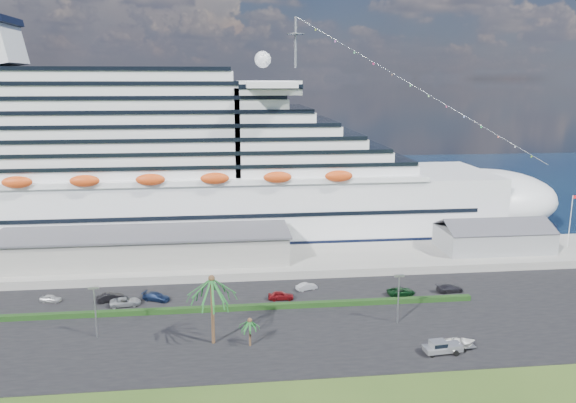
{
  "coord_description": "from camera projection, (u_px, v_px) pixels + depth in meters",
  "views": [
    {
      "loc": [
        -7.52,
        -75.47,
        39.37
      ],
      "look_at": [
        4.33,
        30.0,
        16.15
      ],
      "focal_mm": 35.0,
      "sensor_mm": 36.0,
      "label": 1
    }
  ],
  "objects": [
    {
      "name": "ground",
      "position": [
        282.0,
        353.0,
        82.5
      ],
      "size": [
        420.0,
        420.0,
        0.0
      ],
      "primitive_type": "plane",
      "color": "#2A4A18",
      "rests_on": "ground"
    },
    {
      "name": "asphalt_lot",
      "position": [
        275.0,
        321.0,
        93.17
      ],
      "size": [
        140.0,
        38.0,
        0.12
      ],
      "primitive_type": "cube",
      "color": "black",
      "rests_on": "ground"
    },
    {
      "name": "wharf",
      "position": [
        263.0,
        261.0,
        121.14
      ],
      "size": [
        240.0,
        20.0,
        1.8
      ],
      "primitive_type": "cube",
      "color": "gray",
      "rests_on": "ground"
    },
    {
      "name": "water",
      "position": [
        246.0,
        187.0,
        208.7
      ],
      "size": [
        420.0,
        160.0,
        0.02
      ],
      "primitive_type": "cube",
      "color": "black",
      "rests_on": "ground"
    },
    {
      "name": "cruise_ship",
      "position": [
        169.0,
        173.0,
        138.72
      ],
      "size": [
        191.0,
        38.0,
        54.0
      ],
      "color": "silver",
      "rests_on": "ground"
    },
    {
      "name": "terminal_building",
      "position": [
        144.0,
        247.0,
        117.54
      ],
      "size": [
        61.0,
        15.0,
        6.3
      ],
      "color": "gray",
      "rests_on": "wharf"
    },
    {
      "name": "port_shed",
      "position": [
        493.0,
        238.0,
        126.07
      ],
      "size": [
        24.0,
        12.31,
        7.37
      ],
      "color": "gray",
      "rests_on": "wharf"
    },
    {
      "name": "flagpole",
      "position": [
        571.0,
        219.0,
        127.21
      ],
      "size": [
        1.08,
        0.16,
        12.0
      ],
      "color": "silver",
      "rests_on": "wharf"
    },
    {
      "name": "hedge",
      "position": [
        226.0,
        308.0,
        97.04
      ],
      "size": [
        88.0,
        1.1,
        0.9
      ],
      "primitive_type": "cube",
      "color": "black",
      "rests_on": "asphalt_lot"
    },
    {
      "name": "lamp_post_left",
      "position": [
        95.0,
        306.0,
        86.07
      ],
      "size": [
        1.6,
        0.35,
        8.27
      ],
      "color": "gray",
      "rests_on": "asphalt_lot"
    },
    {
      "name": "lamp_post_right",
      "position": [
        399.0,
        293.0,
        91.31
      ],
      "size": [
        1.6,
        0.35,
        8.27
      ],
      "color": "gray",
      "rests_on": "asphalt_lot"
    },
    {
      "name": "palm_tall",
      "position": [
        212.0,
        287.0,
        83.33
      ],
      "size": [
        8.82,
        8.82,
        11.13
      ],
      "color": "#47301E",
      "rests_on": "ground"
    },
    {
      "name": "palm_short",
      "position": [
        250.0,
        324.0,
        83.66
      ],
      "size": [
        3.53,
        3.53,
        4.56
      ],
      "color": "#47301E",
      "rests_on": "ground"
    },
    {
      "name": "parked_car_0",
      "position": [
        51.0,
        298.0,
        100.85
      ],
      "size": [
        3.99,
        2.27,
        1.28
      ],
      "primitive_type": "imported",
      "rotation": [
        0.0,
        0.0,
        1.36
      ],
      "color": "#B5B6B8",
      "rests_on": "asphalt_lot"
    },
    {
      "name": "parked_car_1",
      "position": [
        110.0,
        297.0,
        101.06
      ],
      "size": [
        5.07,
        3.27,
        1.58
      ],
      "primitive_type": "imported",
      "rotation": [
        0.0,
        0.0,
        1.93
      ],
      "color": "black",
      "rests_on": "asphalt_lot"
    },
    {
      "name": "parked_car_2",
      "position": [
        125.0,
        302.0,
        99.11
      ],
      "size": [
        5.6,
        3.11,
        1.48
      ],
      "primitive_type": "imported",
      "rotation": [
        0.0,
        0.0,
        1.7
      ],
      "color": "#999DA1",
      "rests_on": "asphalt_lot"
    },
    {
      "name": "parked_car_3",
      "position": [
        156.0,
        297.0,
        101.45
      ],
      "size": [
        5.48,
        3.89,
        1.47
      ],
      "primitive_type": "imported",
      "rotation": [
        0.0,
        0.0,
        1.17
      ],
      "color": "#132142",
      "rests_on": "asphalt_lot"
    },
    {
      "name": "parked_car_4",
      "position": [
        281.0,
        296.0,
        101.82
      ],
      "size": [
        4.74,
        2.12,
        1.58
      ],
      "primitive_type": "imported",
      "rotation": [
        0.0,
        0.0,
        1.51
      ],
      "color": "maroon",
      "rests_on": "asphalt_lot"
    },
    {
      "name": "parked_car_5",
      "position": [
        307.0,
        287.0,
        106.52
      ],
      "size": [
        4.32,
        2.73,
        1.34
      ],
      "primitive_type": "imported",
      "rotation": [
        0.0,
        0.0,
        1.92
      ],
      "color": "#AEAFB5",
      "rests_on": "asphalt_lot"
    },
    {
      "name": "parked_car_6",
      "position": [
        401.0,
        291.0,
        104.0
      ],
      "size": [
        5.3,
        2.76,
        1.42
      ],
      "primitive_type": "imported",
      "rotation": [
        0.0,
        0.0,
        1.65
      ],
      "color": "black",
      "rests_on": "asphalt_lot"
    },
    {
      "name": "parked_car_7",
      "position": [
        450.0,
        288.0,
        105.46
      ],
      "size": [
        5.13,
        2.35,
        1.45
      ],
      "primitive_type": "imported",
      "rotation": [
        0.0,
        0.0,
        1.63
      ],
      "color": "#222127",
      "rests_on": "asphalt_lot"
    },
    {
      "name": "pickup_truck",
      "position": [
        442.0,
        347.0,
        81.74
      ],
      "size": [
        5.8,
        2.62,
        1.98
      ],
      "color": "black",
      "rests_on": "asphalt_lot"
    },
    {
      "name": "boat_trailer",
      "position": [
        459.0,
        343.0,
        82.83
      ],
      "size": [
        6.18,
        4.21,
        1.75
      ],
      "color": "gray",
      "rests_on": "asphalt_lot"
    }
  ]
}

